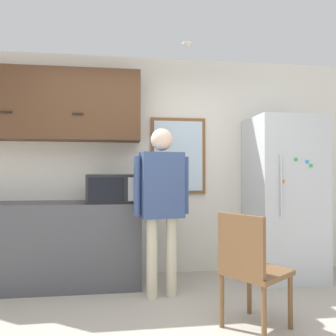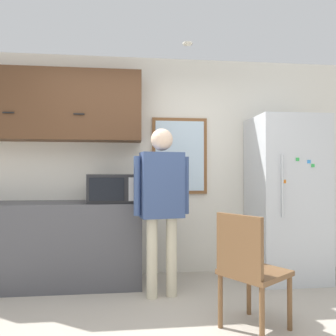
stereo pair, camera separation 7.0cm
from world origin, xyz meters
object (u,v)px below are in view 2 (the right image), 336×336
(refrigerator, at_px, (286,198))
(person, at_px, (162,194))
(microwave, at_px, (112,188))
(chair, at_px, (248,266))

(refrigerator, bearing_deg, person, -164.62)
(microwave, relative_size, chair, 0.56)
(refrigerator, bearing_deg, microwave, -179.07)
(chair, bearing_deg, microwave, 9.11)
(person, distance_m, refrigerator, 1.58)
(microwave, relative_size, person, 0.30)
(microwave, distance_m, chair, 1.74)
(refrigerator, relative_size, chair, 2.05)
(person, xyz_separation_m, chair, (0.61, -0.81, -0.52))
(refrigerator, bearing_deg, chair, -126.69)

